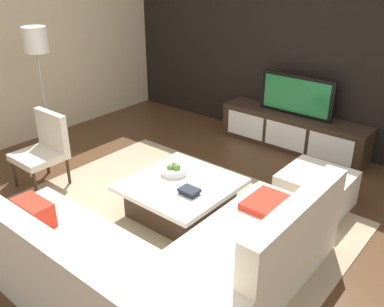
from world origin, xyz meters
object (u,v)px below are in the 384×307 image
(television, at_px, (297,95))
(accent_chair_near, at_px, (45,145))
(book_stack, at_px, (189,191))
(floor_lamp, at_px, (37,49))
(coffee_table, at_px, (181,197))
(media_console, at_px, (293,131))
(ottoman, at_px, (316,190))
(fruit_bowl, at_px, (174,170))
(sectional_couch, at_px, (156,264))

(television, bearing_deg, accent_chair_near, -122.63)
(book_stack, bearing_deg, accent_chair_near, -168.97)
(television, bearing_deg, book_stack, -87.22)
(floor_lamp, bearing_deg, coffee_table, -0.75)
(media_console, xyz_separation_m, ottoman, (0.93, -1.25, -0.05))
(media_console, bearing_deg, accent_chair_near, -122.63)
(book_stack, bearing_deg, coffee_table, 150.62)
(media_console, bearing_deg, fruit_bowl, -97.20)
(ottoman, bearing_deg, book_stack, -124.77)
(media_console, height_order, coffee_table, media_console)
(media_console, relative_size, book_stack, 10.91)
(coffee_table, bearing_deg, sectional_couch, -58.69)
(media_console, xyz_separation_m, accent_chair_near, (-1.79, -2.79, 0.24))
(sectional_couch, height_order, floor_lamp, floor_lamp)
(fruit_bowl, height_order, book_stack, fruit_bowl)
(television, height_order, floor_lamp, floor_lamp)
(sectional_couch, bearing_deg, coffee_table, 121.31)
(coffee_table, height_order, accent_chair_near, accent_chair_near)
(accent_chair_near, relative_size, book_stack, 4.49)
(accent_chair_near, bearing_deg, ottoman, 29.07)
(sectional_couch, distance_m, accent_chair_near, 2.36)
(television, xyz_separation_m, sectional_couch, (0.51, -3.30, -0.49))
(sectional_couch, xyz_separation_m, accent_chair_near, (-2.29, 0.50, 0.20))
(fruit_bowl, bearing_deg, book_stack, -29.21)
(accent_chair_near, xyz_separation_m, ottoman, (2.72, 1.54, -0.29))
(accent_chair_near, bearing_deg, television, 56.88)
(television, bearing_deg, ottoman, -53.37)
(book_stack, bearing_deg, media_console, 92.78)
(television, xyz_separation_m, fruit_bowl, (-0.28, -2.20, -0.35))
(coffee_table, distance_m, floor_lamp, 2.73)
(fruit_bowl, bearing_deg, media_console, 82.80)
(coffee_table, distance_m, ottoman, 1.47)
(sectional_couch, height_order, coffee_table, sectional_couch)
(television, xyz_separation_m, floor_lamp, (-2.54, -2.27, 0.65))
(television, relative_size, ottoman, 1.52)
(book_stack, bearing_deg, ottoman, 55.23)
(media_console, height_order, floor_lamp, floor_lamp)
(accent_chair_near, bearing_deg, book_stack, 10.53)
(media_console, distance_m, coffee_table, 2.30)
(floor_lamp, xyz_separation_m, ottoman, (3.46, 1.02, -1.23))
(ottoman, bearing_deg, accent_chair_near, -150.44)
(media_console, bearing_deg, floor_lamp, -138.22)
(floor_lamp, xyz_separation_m, fruit_bowl, (2.26, 0.07, -1.00))
(television, relative_size, floor_lamp, 0.62)
(ottoman, xyz_separation_m, book_stack, (-0.81, -1.17, 0.21))
(floor_lamp, bearing_deg, television, 41.78)
(floor_lamp, bearing_deg, media_console, 41.78)
(coffee_table, bearing_deg, media_console, 87.51)
(television, xyz_separation_m, coffee_table, (-0.10, -2.30, -0.58))
(media_console, relative_size, television, 1.99)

